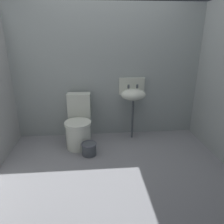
% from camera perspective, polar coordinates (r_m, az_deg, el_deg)
% --- Properties ---
extents(ground_plane, '(3.40, 2.56, 0.08)m').
position_cam_1_polar(ground_plane, '(2.87, 0.49, -15.91)').
color(ground_plane, gray).
extents(wall_back, '(3.40, 0.10, 2.11)m').
position_cam_1_polar(wall_back, '(3.49, -1.27, 10.39)').
color(wall_back, '#9CA6A6').
rests_on(wall_back, ground).
extents(toilet_near_wall, '(0.42, 0.61, 0.78)m').
position_cam_1_polar(toilet_near_wall, '(3.32, -8.97, -3.62)').
color(toilet_near_wall, silver).
rests_on(toilet_near_wall, ground).
extents(sink, '(0.42, 0.35, 0.99)m').
position_cam_1_polar(sink, '(3.40, 5.68, 4.86)').
color(sink, '#474D54').
rests_on(sink, ground).
extents(bucket, '(0.22, 0.22, 0.18)m').
position_cam_1_polar(bucket, '(3.12, -6.19, -9.79)').
color(bucket, '#474D54').
rests_on(bucket, ground).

